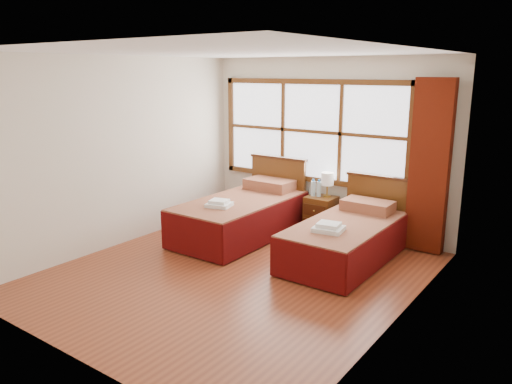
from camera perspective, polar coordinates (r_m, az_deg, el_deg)
The scene contains 15 objects.
floor at distance 6.15m, azimuth -2.35°, elevation -9.29°, with size 4.50×4.50×0.00m, color brown.
ceiling at distance 5.66m, azimuth -2.62°, elevation 15.72°, with size 4.50×4.50×0.00m, color white.
wall_back at distance 7.63m, azimuth 8.05°, elevation 5.29°, with size 4.00×4.00×0.00m, color silver.
wall_left at distance 7.16m, azimuth -15.21°, elevation 4.39°, with size 4.50×4.50×0.00m, color silver.
wall_right at distance 4.82m, azimuth 16.58°, elevation -0.08°, with size 4.50×4.50×0.00m, color silver.
window at distance 7.69m, azimuth 6.31°, elevation 6.91°, with size 3.16×0.06×1.56m.
curtain at distance 6.93m, azimuth 19.24°, elevation 2.72°, with size 0.50×0.16×2.30m, color #5C1709.
bed_left at distance 7.39m, azimuth -1.52°, elevation -2.61°, with size 1.10×2.12×1.07m.
bed_right at distance 6.56m, azimuth 10.33°, elevation -5.23°, with size 1.00×2.02×0.97m.
nightstand at distance 7.59m, azimuth 7.40°, elevation -2.61°, with size 0.42×0.42×0.56m.
towels_left at distance 6.91m, azimuth -4.23°, elevation -1.34°, with size 0.38×0.36×0.10m.
towels_right at distance 6.08m, azimuth 8.30°, elevation -4.04°, with size 0.39×0.36×0.10m.
lamp at distance 7.49m, azimuth 8.17°, elevation 1.41°, with size 0.19×0.19×0.37m.
bottle_near at distance 7.54m, azimuth 6.55°, elevation 0.43°, with size 0.07×0.07×0.26m.
bottle_far at distance 7.51m, azimuth 7.20°, elevation 0.36°, with size 0.07×0.07×0.26m.
Camera 1 is at (3.50, -4.44, 2.40)m, focal length 35.00 mm.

